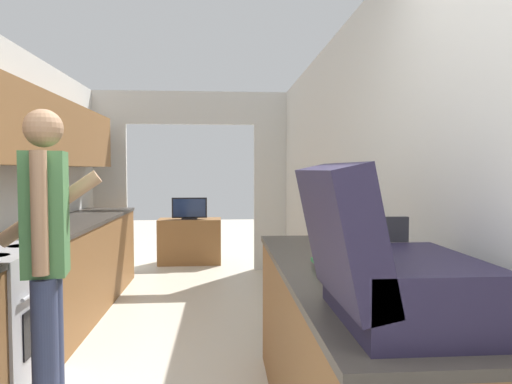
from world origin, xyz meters
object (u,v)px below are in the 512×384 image
Objects in this scene: television at (189,209)px; knife at (32,234)px; suitcase at (383,268)px; person at (46,261)px; book_stack at (339,263)px; tv_cabinet at (190,241)px.

television is 3.46m from knife.
suitcase is 1.84× the size of knife.
person is 4.43m from television.
person is 1.20m from knife.
knife is at bearing 146.71° from book_stack.
knife is at bearing -105.83° from tv_cabinet.
person reaches higher than knife.
suitcase is at bearing -94.39° from book_stack.
person reaches higher than book_stack.
television is at bearing 113.22° from knife.
television is (-1.01, 5.43, -0.27)m from suitcase.
television is at bearing 100.54° from suitcase.
tv_cabinet is at bearing -15.93° from person.
book_stack is (1.51, -0.24, 0.02)m from person.
person reaches higher than television.
person is at bearing -95.72° from television.
person reaches higher than tv_cabinet.
book_stack is 4.85m from tv_cabinet.
knife is (-0.95, -3.32, 0.10)m from television.
suitcase is 1.16× the size of television.
knife is (-2.02, 1.33, -0.03)m from book_stack.
person is 2.88× the size of suitcase.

